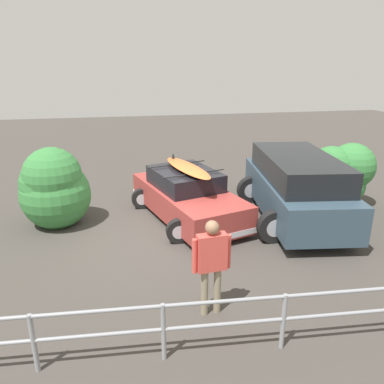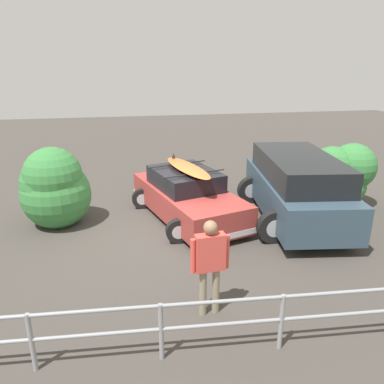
{
  "view_description": "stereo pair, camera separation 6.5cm",
  "coord_description": "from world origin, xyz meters",
  "views": [
    {
      "loc": [
        1.14,
        8.64,
        4.03
      ],
      "look_at": [
        -0.65,
        -0.1,
        0.95
      ],
      "focal_mm": 35.0,
      "sensor_mm": 36.0,
      "label": 1
    },
    {
      "loc": [
        1.07,
        8.65,
        4.03
      ],
      "look_at": [
        -0.65,
        -0.1,
        0.95
      ],
      "focal_mm": 35.0,
      "sensor_mm": 36.0,
      "label": 2
    }
  ],
  "objects": [
    {
      "name": "ground_plane",
      "position": [
        0.0,
        0.0,
        -0.01
      ],
      "size": [
        44.0,
        44.0,
        0.02
      ],
      "primitive_type": "cube",
      "color": "#423D38",
      "rests_on": "ground"
    },
    {
      "name": "sedan_car",
      "position": [
        -0.64,
        -0.74,
        0.63
      ],
      "size": [
        2.93,
        4.37,
        1.6
      ],
      "color": "#9E3833",
      "rests_on": "ground"
    },
    {
      "name": "suv_car",
      "position": [
        -3.48,
        -0.08,
        0.92
      ],
      "size": [
        3.03,
        4.84,
        1.77
      ],
      "color": "#334756",
      "rests_on": "ground"
    },
    {
      "name": "person_bystander",
      "position": [
        -0.25,
        3.44,
        1.02
      ],
      "size": [
        0.66,
        0.23,
        1.7
      ],
      "color": "gray",
      "rests_on": "ground"
    },
    {
      "name": "railing_fence",
      "position": [
        -1.08,
        4.46,
        0.62
      ],
      "size": [
        10.52,
        0.84,
        0.92
      ],
      "color": "gray",
      "rests_on": "ground"
    },
    {
      "name": "bush_near_left",
      "position": [
        2.78,
        -0.96,
        1.04
      ],
      "size": [
        1.79,
        1.79,
        2.16
      ],
      "color": "#4C3828",
      "rests_on": "ground"
    },
    {
      "name": "bush_near_right",
      "position": [
        -5.1,
        -0.71,
        0.97
      ],
      "size": [
        1.95,
        1.57,
        1.88
      ],
      "color": "#4C3828",
      "rests_on": "ground"
    }
  ]
}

